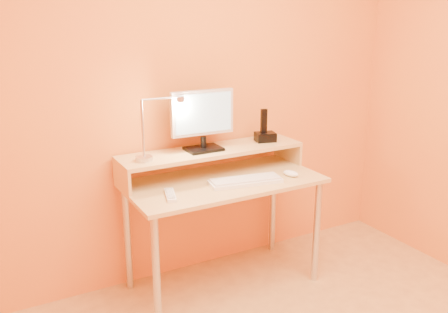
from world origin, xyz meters
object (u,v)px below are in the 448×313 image
monitor_panel (202,113)px  phone_dock (265,137)px  lamp_base (144,158)px  mouse (291,173)px  keyboard (246,181)px  remote_control (170,195)px

monitor_panel → phone_dock: monitor_panel is taller
lamp_base → mouse: size_ratio=0.92×
phone_dock → keyboard: size_ratio=0.29×
keyboard → mouse: mouse is taller
remote_control → mouse: bearing=13.7°
mouse → remote_control: mouse is taller
monitor_panel → remote_control: monitor_panel is taller
lamp_base → phone_dock: bearing=2.0°
mouse → remote_control: (-0.80, 0.04, -0.01)m
phone_dock → remote_control: size_ratio=0.69×
lamp_base → keyboard: (0.55, -0.24, -0.16)m
lamp_base → mouse: (0.87, -0.26, -0.15)m
lamp_base → phone_dock: phone_dock is taller
monitor_panel → mouse: bearing=-30.9°
phone_dock → lamp_base: bearing=-163.8°
phone_dock → remote_control: 0.86m
remote_control → phone_dock: bearing=34.1°
keyboard → remote_control: size_ratio=2.35×
lamp_base → mouse: lamp_base is taller
lamp_base → remote_control: size_ratio=0.53×
phone_dock → keyboard: (-0.31, -0.27, -0.18)m
keyboard → remote_control: bearing=-172.1°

